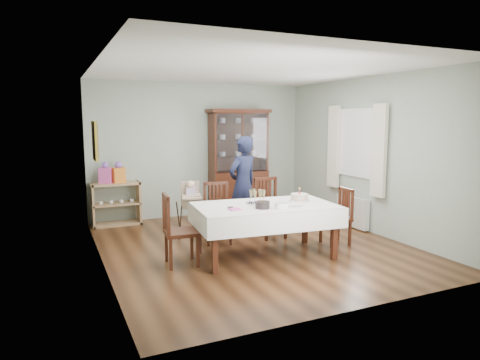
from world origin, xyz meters
TOP-DOWN VIEW (x-y plane):
  - floor at (0.00, 0.00)m, footprint 5.00×5.00m
  - room_shell at (0.00, 0.53)m, footprint 5.00×5.00m
  - dining_table at (-0.08, -0.54)m, footprint 2.10×1.33m
  - china_cabinet at (0.75, 2.26)m, footprint 1.30×0.48m
  - sideboard at (-1.75, 2.28)m, footprint 0.90×0.38m
  - picture_frame at (-2.22, 0.80)m, footprint 0.04×0.48m
  - window at (2.22, 0.30)m, footprint 0.04×1.02m
  - curtain_left at (2.16, -0.32)m, footprint 0.07×0.30m
  - curtain_right at (2.16, 0.92)m, footprint 0.07×0.30m
  - radiator at (2.16, 0.30)m, footprint 0.10×0.80m
  - chair_far_left at (-0.44, 0.41)m, footprint 0.51×0.51m
  - chair_far_right at (0.49, 0.36)m, footprint 0.45×0.45m
  - chair_end_left at (-1.29, -0.39)m, footprint 0.48×0.48m
  - chair_end_right at (1.25, -0.44)m, footprint 0.43×0.43m
  - woman at (0.23, 0.90)m, footprint 0.71×0.59m
  - high_chair at (-0.70, 0.97)m, footprint 0.50×0.50m
  - champagne_tray at (-0.14, -0.42)m, footprint 0.32×0.32m
  - birthday_cake at (0.51, -0.51)m, footprint 0.29×0.29m
  - plate_stack_dark at (-0.23, -0.74)m, footprint 0.26×0.26m
  - plate_stack_white at (0.00, -0.87)m, footprint 0.20×0.20m
  - napkin_stack at (-0.62, -0.69)m, footprint 0.13×0.13m
  - cutlery at (-0.65, -0.55)m, footprint 0.12×0.16m
  - cake_knife at (0.20, -0.84)m, footprint 0.29×0.04m
  - gift_bag_pink at (-1.93, 2.26)m, footprint 0.25×0.21m
  - gift_bag_orange at (-1.69, 2.26)m, footprint 0.24×0.20m

SIDE VIEW (x-z plane):
  - floor at x=0.00m, z-range 0.00..0.00m
  - chair_end_right at x=1.25m, z-range -0.18..0.71m
  - chair_far_left at x=-0.44m, z-range -0.19..0.76m
  - chair_end_left at x=-1.29m, z-range -0.20..0.78m
  - chair_far_right at x=0.49m, z-range -0.20..0.79m
  - radiator at x=2.16m, z-range 0.02..0.57m
  - high_chair at x=-0.70m, z-range -0.10..0.84m
  - dining_table at x=-0.08m, z-range 0.00..0.76m
  - sideboard at x=-1.75m, z-range 0.00..0.80m
  - cutlery at x=-0.65m, z-range 0.76..0.77m
  - cake_knife at x=0.20m, z-range 0.76..0.77m
  - napkin_stack at x=-0.62m, z-range 0.76..0.78m
  - plate_stack_white at x=0.00m, z-range 0.76..0.84m
  - plate_stack_dark at x=-0.23m, z-range 0.76..0.86m
  - birthday_cake at x=0.51m, z-range 0.71..0.91m
  - champagne_tray at x=-0.14m, z-range 0.72..0.92m
  - woman at x=0.23m, z-range 0.00..1.68m
  - gift_bag_orange at x=-1.69m, z-range 0.78..1.18m
  - gift_bag_pink at x=-1.93m, z-range 0.78..1.18m
  - china_cabinet at x=0.75m, z-range 0.04..2.21m
  - curtain_left at x=2.16m, z-range 0.67..2.23m
  - curtain_right at x=2.16m, z-range 0.67..2.23m
  - window at x=2.22m, z-range 0.94..2.16m
  - picture_frame at x=-2.22m, z-range 1.36..1.94m
  - room_shell at x=0.00m, z-range -0.80..4.20m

